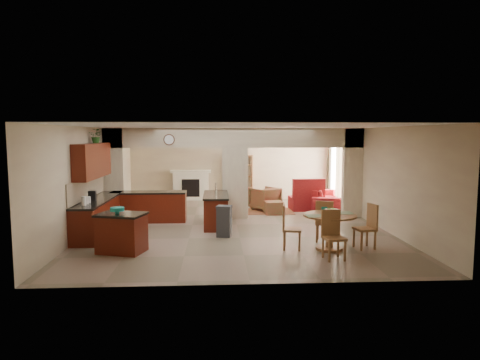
{
  "coord_description": "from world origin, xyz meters",
  "views": [
    {
      "loc": [
        -0.59,
        -12.19,
        2.59
      ],
      "look_at": [
        0.11,
        0.3,
        1.27
      ],
      "focal_mm": 32.0,
      "sensor_mm": 36.0,
      "label": 1
    }
  ],
  "objects": [
    {
      "name": "shelving_unit",
      "position": [
        0.35,
        4.82,
        0.9
      ],
      "size": [
        1.0,
        0.32,
        1.8
      ],
      "primitive_type": "cube",
      "color": "olive",
      "rests_on": "floor"
    },
    {
      "name": "partition_left_pier",
      "position": [
        -3.7,
        1.0,
        1.4
      ],
      "size": [
        0.6,
        0.25,
        2.8
      ],
      "primitive_type": "cube",
      "color": "beige",
      "rests_on": "floor"
    },
    {
      "name": "drape_a_right",
      "position": [
        3.93,
        2.9,
        1.2
      ],
      "size": [
        0.1,
        0.28,
        2.3
      ],
      "primitive_type": "cube",
      "color": "#431F1A",
      "rests_on": "wall_right"
    },
    {
      "name": "wall_front",
      "position": [
        0.0,
        -5.0,
        1.4
      ],
      "size": [
        8.0,
        0.0,
        8.0
      ],
      "primitive_type": "plane",
      "rotation": [
        -1.57,
        0.0,
        0.0
      ],
      "color": "beige",
      "rests_on": "floor"
    },
    {
      "name": "fruit_bowl",
      "position": [
        1.98,
        -2.94,
        0.89
      ],
      "size": [
        0.29,
        0.29,
        0.15
      ],
      "primitive_type": "cylinder",
      "color": "#56A222",
      "rests_on": "dining_table"
    },
    {
      "name": "kitchen_island",
      "position": [
        -2.68,
        -2.8,
        0.44
      ],
      "size": [
        1.17,
        0.97,
        0.87
      ],
      "rotation": [
        0.0,
        0.0,
        -0.29
      ],
      "color": "#441207",
      "rests_on": "floor"
    },
    {
      "name": "kitchen_counter",
      "position": [
        -3.26,
        -0.25,
        0.46
      ],
      "size": [
        2.52,
        3.29,
        1.48
      ],
      "color": "#441207",
      "rests_on": "floor"
    },
    {
      "name": "teal_bowl",
      "position": [
        -2.75,
        -2.84,
        0.94
      ],
      "size": [
        0.3,
        0.3,
        0.14
      ],
      "primitive_type": "cylinder",
      "color": "#13887C",
      "rests_on": "kitchen_island"
    },
    {
      "name": "drape_a_left",
      "position": [
        3.93,
        1.7,
        1.2
      ],
      "size": [
        0.1,
        0.28,
        2.3
      ],
      "primitive_type": "cube",
      "color": "#431F1A",
      "rests_on": "wall_right"
    },
    {
      "name": "sofa",
      "position": [
        3.3,
        2.75,
        0.37
      ],
      "size": [
        2.68,
        1.47,
        0.74
      ],
      "primitive_type": "imported",
      "rotation": [
        0.0,
        0.0,
        1.37
      ],
      "color": "maroon",
      "rests_on": "floor"
    },
    {
      "name": "dining_table",
      "position": [
        1.96,
        -2.86,
        0.53
      ],
      "size": [
        1.19,
        1.19,
        0.81
      ],
      "color": "olive",
      "rests_on": "floor"
    },
    {
      "name": "chaise",
      "position": [
        2.55,
        2.4,
        0.22
      ],
      "size": [
        1.16,
        0.97,
        0.44
      ],
      "primitive_type": "cube",
      "rotation": [
        0.0,
        0.0,
        0.06
      ],
      "color": "maroon",
      "rests_on": "floor"
    },
    {
      "name": "wall_right",
      "position": [
        4.0,
        0.0,
        1.4
      ],
      "size": [
        0.0,
        10.0,
        10.0
      ],
      "primitive_type": "plane",
      "rotation": [
        1.57,
        0.0,
        -1.57
      ],
      "color": "beige",
      "rests_on": "floor"
    },
    {
      "name": "chair_west",
      "position": [
        1.05,
        -2.72,
        0.55
      ],
      "size": [
        0.49,
        0.49,
        1.02
      ],
      "rotation": [
        0.0,
        0.0,
        1.37
      ],
      "color": "olive",
      "rests_on": "floor"
    },
    {
      "name": "chair_east",
      "position": [
        2.88,
        -2.77,
        0.55
      ],
      "size": [
        0.5,
        0.5,
        1.02
      ],
      "rotation": [
        0.0,
        0.0,
        4.91
      ],
      "color": "olive",
      "rests_on": "floor"
    },
    {
      "name": "plant",
      "position": [
        -3.82,
        -0.39,
        2.56
      ],
      "size": [
        0.41,
        0.37,
        0.39
      ],
      "primitive_type": "imported",
      "rotation": [
        0.0,
        0.0,
        -0.22
      ],
      "color": "#1F4813",
      "rests_on": "upper_cabinets"
    },
    {
      "name": "wall_clock",
      "position": [
        -2.0,
        0.85,
        2.45
      ],
      "size": [
        0.34,
        0.03,
        0.34
      ],
      "primitive_type": "cylinder",
      "rotation": [
        1.57,
        0.0,
        0.0
      ],
      "color": "#502C1A",
      "rests_on": "partition_header"
    },
    {
      "name": "trash_can",
      "position": [
        -0.39,
        -1.47,
        0.37
      ],
      "size": [
        0.41,
        0.37,
        0.74
      ],
      "primitive_type": "cube",
      "rotation": [
        0.0,
        0.0,
        -0.24
      ],
      "color": "#303032",
      "rests_on": "floor"
    },
    {
      "name": "upper_cabinets",
      "position": [
        -3.82,
        -0.8,
        1.92
      ],
      "size": [
        0.35,
        2.4,
        0.9
      ],
      "primitive_type": "cube",
      "color": "#441207",
      "rests_on": "wall_left"
    },
    {
      "name": "chair_south",
      "position": [
        1.84,
        -3.53,
        0.55
      ],
      "size": [
        0.47,
        0.47,
        1.02
      ],
      "rotation": [
        0.0,
        0.0,
        0.14
      ],
      "color": "olive",
      "rests_on": "floor"
    },
    {
      "name": "partition_header",
      "position": [
        0.0,
        1.0,
        2.5
      ],
      "size": [
        8.0,
        0.25,
        0.6
      ],
      "primitive_type": "cube",
      "color": "beige",
      "rests_on": "partition_center_pier"
    },
    {
      "name": "ottoman",
      "position": [
        1.3,
        1.62,
        0.21
      ],
      "size": [
        0.61,
        0.61,
        0.42
      ],
      "primitive_type": "cube",
      "rotation": [
        0.0,
        0.0,
        0.06
      ],
      "color": "maroon",
      "rests_on": "floor"
    },
    {
      "name": "peninsula",
      "position": [
        -0.6,
        -0.11,
        0.46
      ],
      "size": [
        0.7,
        1.85,
        0.91
      ],
      "color": "#441207",
      "rests_on": "floor"
    },
    {
      "name": "ceiling_fan",
      "position": [
        1.5,
        3.0,
        2.56
      ],
      "size": [
        1.0,
        1.0,
        0.1
      ],
      "primitive_type": "cylinder",
      "color": "white",
      "rests_on": "ceiling"
    },
    {
      "name": "drape_b_right",
      "position": [
        3.93,
        4.6,
        1.2
      ],
      "size": [
        0.1,
        0.28,
        2.3
      ],
      "primitive_type": "cube",
      "color": "#431F1A",
      "rests_on": "wall_right"
    },
    {
      "name": "floor",
      "position": [
        0.0,
        0.0,
        0.0
      ],
      "size": [
        10.0,
        10.0,
        0.0
      ],
      "primitive_type": "plane",
      "color": "#806A58",
      "rests_on": "ground"
    },
    {
      "name": "partition_right_pier",
      "position": [
        3.7,
        1.0,
        1.4
      ],
      "size": [
        0.6,
        0.25,
        2.8
      ],
      "primitive_type": "cube",
      "color": "beige",
      "rests_on": "floor"
    },
    {
      "name": "partition_center_pier",
      "position": [
        0.0,
        1.0,
        1.1
      ],
      "size": [
        0.8,
        0.25,
        2.2
      ],
      "primitive_type": "cube",
      "color": "beige",
      "rests_on": "floor"
    },
    {
      "name": "drape_b_left",
      "position": [
        3.93,
        3.4,
        1.2
      ],
      "size": [
        0.1,
        0.28,
        2.3
      ],
      "primitive_type": "cube",
      "color": "#431F1A",
      "rests_on": "wall_right"
    },
    {
      "name": "fireplace",
      "position": [
        -1.6,
        4.83,
        0.61
      ],
      "size": [
        1.6,
        0.35,
        1.2
      ],
      "color": "silver",
      "rests_on": "floor"
    },
    {
      "name": "glazed_door",
      "position": [
        3.97,
        3.15,
        1.05
      ],
      "size": [
        0.02,
        0.7,
        2.1
      ],
      "primitive_type": "cube",
      "color": "white",
      "rests_on": "wall_right"
    },
    {
      "name": "window_b",
      "position": [
        3.97,
        4.0,
        1.2
      ],
      "size": [
        0.02,
        0.9,
        1.9
      ],
      "primitive_type": "cube",
      "color": "white",
      "rests_on": "wall_right"
    },
    {
      "name": "chair_north",
      "position": [
        2.02,
        -2.16,
        0.55
      ],
      "size": [
        0.53,
        0.53,
        1.02
      ],
      "rotation": [
        0.0,
        0.0,
        2.84
      ],
      "color": "olive",
      "rests_on": "floor"
    },
    {
      "name": "window_a",
      "position": [
        3.97,
        2.3,
        1.2
      ],
      "size": [
        0.02,
        0.9,
        1.9
      ],
      "primitive_type": "cube",
      "color": "white",
      "rests_on": "wall_right"
    },
    {
      "name": "wall_back",
      "position": [
        0.0,
        5.0,
        1.4
      ],
      "size": [
        8.0,
        0.0,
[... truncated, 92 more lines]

